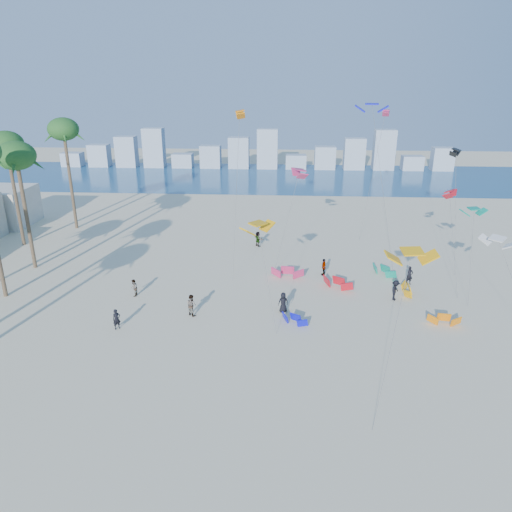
{
  "coord_description": "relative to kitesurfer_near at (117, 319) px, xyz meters",
  "views": [
    {
      "loc": [
        5.39,
        -22.78,
        19.24
      ],
      "look_at": [
        3.0,
        16.0,
        4.5
      ],
      "focal_mm": 33.69,
      "sensor_mm": 36.0,
      "label": 1
    }
  ],
  "objects": [
    {
      "name": "ocean",
      "position": [
        7.88,
        61.37,
        -0.85
      ],
      "size": [
        220.0,
        220.0,
        0.0
      ],
      "primitive_type": "plane",
      "color": "navy",
      "rests_on": "ground"
    },
    {
      "name": "kitesurfers_far",
      "position": [
        15.03,
        10.75,
        0.05
      ],
      "size": [
        26.7,
        18.05,
        1.9
      ],
      "color": "black",
      "rests_on": "ground"
    },
    {
      "name": "kitesurfer_near",
      "position": [
        0.0,
        0.0,
        0.0
      ],
      "size": [
        0.74,
        0.7,
        1.7
      ],
      "primitive_type": "imported",
      "rotation": [
        0.0,
        0.0,
        0.67
      ],
      "color": "black",
      "rests_on": "ground"
    },
    {
      "name": "distant_skyline",
      "position": [
        6.69,
        71.37,
        2.24
      ],
      "size": [
        85.0,
        3.0,
        8.4
      ],
      "color": "#9EADBF",
      "rests_on": "ground"
    },
    {
      "name": "flying_kites",
      "position": [
        20.84,
        11.06,
        10.36
      ],
      "size": [
        24.94,
        40.21,
        17.01
      ],
      "color": "#E79F0C",
      "rests_on": "ground"
    },
    {
      "name": "kitesurfer_mid",
      "position": [
        5.55,
        2.72,
        0.09
      ],
      "size": [
        1.16,
        1.13,
        1.89
      ],
      "primitive_type": "imported",
      "rotation": [
        0.0,
        0.0,
        2.49
      ],
      "color": "gray",
      "rests_on": "ground"
    },
    {
      "name": "grounded_kites",
      "position": [
        19.76,
        8.6,
        -0.38
      ],
      "size": [
        16.19,
        13.37,
        1.06
      ],
      "color": "#0C0ED8",
      "rests_on": "ground"
    },
    {
      "name": "ground",
      "position": [
        7.88,
        -10.63,
        -0.85
      ],
      "size": [
        220.0,
        220.0,
        0.0
      ],
      "primitive_type": "plane",
      "color": "beige",
      "rests_on": "ground"
    }
  ]
}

